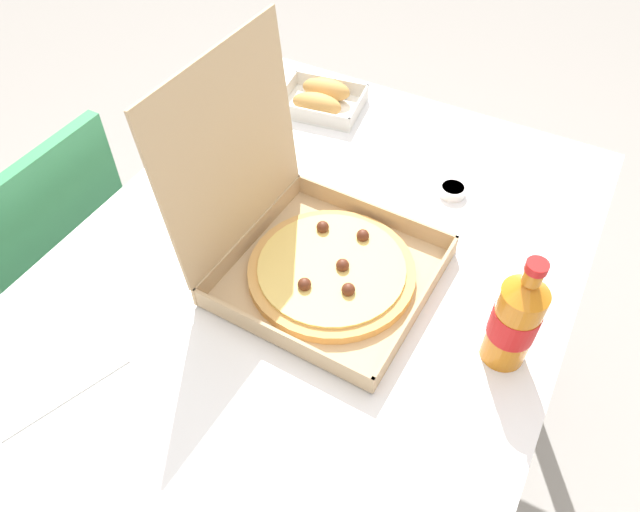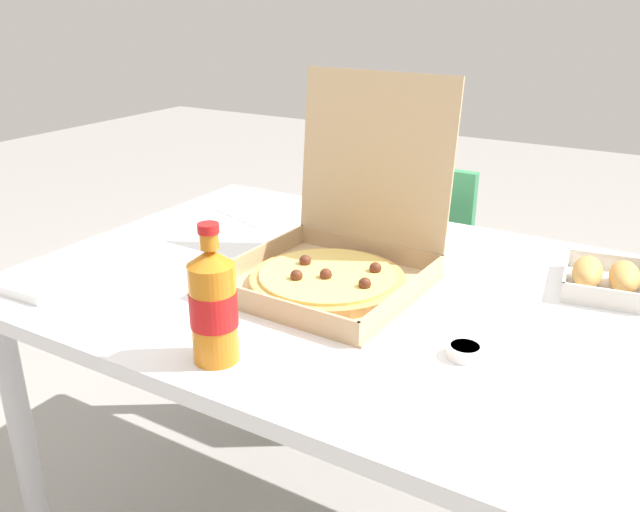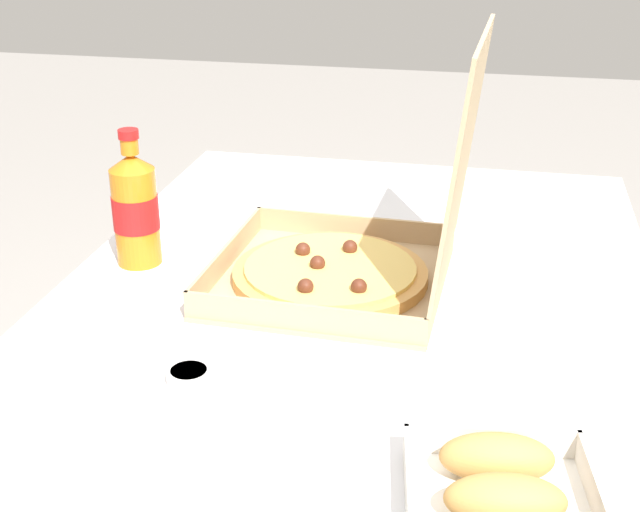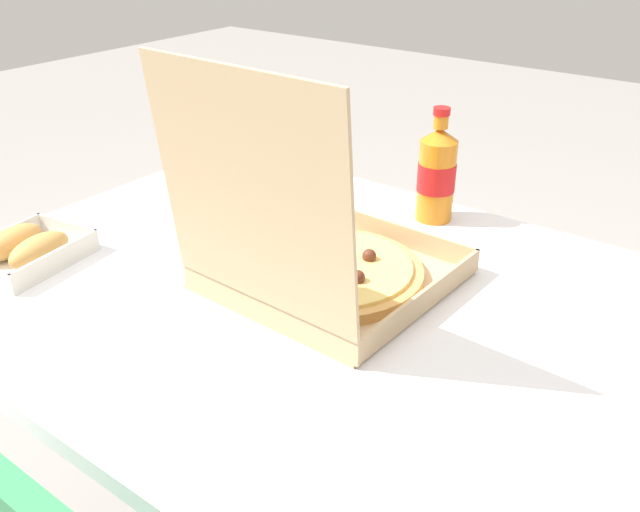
{
  "view_description": "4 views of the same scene",
  "coord_description": "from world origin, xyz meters",
  "px_view_note": "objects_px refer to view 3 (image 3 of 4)",
  "views": [
    {
      "loc": [
        -0.63,
        -0.36,
        1.56
      ],
      "look_at": [
        0.02,
        -0.01,
        0.75
      ],
      "focal_mm": 33.56,
      "sensor_mm": 36.0,
      "label": 1
    },
    {
      "loc": [
        0.58,
        -1.05,
        1.26
      ],
      "look_at": [
        -0.04,
        -0.0,
        0.77
      ],
      "focal_mm": 36.71,
      "sensor_mm": 36.0,
      "label": 2
    },
    {
      "loc": [
        1.18,
        0.19,
        1.32
      ],
      "look_at": [
        -0.03,
        -0.07,
        0.76
      ],
      "focal_mm": 48.18,
      "sensor_mm": 36.0,
      "label": 3
    },
    {
      "loc": [
        -0.58,
        0.76,
        1.3
      ],
      "look_at": [
        0.02,
        -0.03,
        0.77
      ],
      "focal_mm": 38.52,
      "sensor_mm": 36.0,
      "label": 4
    }
  ],
  "objects_px": {
    "paper_menu": "(532,210)",
    "napkin_pile": "(237,171)",
    "pizza_box_open": "(353,254)",
    "bread_side_box": "(500,482)",
    "dipping_sauce_cup": "(189,376)",
    "cola_bottle": "(135,208)"
  },
  "relations": [
    {
      "from": "paper_menu",
      "to": "napkin_pile",
      "type": "relative_size",
      "value": 1.91
    },
    {
      "from": "pizza_box_open",
      "to": "bread_side_box",
      "type": "height_order",
      "value": "pizza_box_open"
    },
    {
      "from": "pizza_box_open",
      "to": "napkin_pile",
      "type": "xyz_separation_m",
      "value": [
        -0.47,
        -0.33,
        -0.04
      ]
    },
    {
      "from": "cola_bottle",
      "to": "paper_menu",
      "type": "distance_m",
      "value": 0.74
    },
    {
      "from": "cola_bottle",
      "to": "paper_menu",
      "type": "xyz_separation_m",
      "value": [
        -0.37,
        0.63,
        -0.09
      ]
    },
    {
      "from": "bread_side_box",
      "to": "napkin_pile",
      "type": "height_order",
      "value": "bread_side_box"
    },
    {
      "from": "bread_side_box",
      "to": "napkin_pile",
      "type": "distance_m",
      "value": 1.09
    },
    {
      "from": "napkin_pile",
      "to": "paper_menu",
      "type": "bearing_deg",
      "value": 82.08
    },
    {
      "from": "pizza_box_open",
      "to": "paper_menu",
      "type": "bearing_deg",
      "value": 143.93
    },
    {
      "from": "paper_menu",
      "to": "bread_side_box",
      "type": "bearing_deg",
      "value": 17.72
    },
    {
      "from": "napkin_pile",
      "to": "dipping_sauce_cup",
      "type": "height_order",
      "value": "same"
    },
    {
      "from": "bread_side_box",
      "to": "paper_menu",
      "type": "bearing_deg",
      "value": 176.9
    },
    {
      "from": "paper_menu",
      "to": "napkin_pile",
      "type": "height_order",
      "value": "napkin_pile"
    },
    {
      "from": "bread_side_box",
      "to": "dipping_sauce_cup",
      "type": "distance_m",
      "value": 0.41
    },
    {
      "from": "bread_side_box",
      "to": "dipping_sauce_cup",
      "type": "height_order",
      "value": "bread_side_box"
    },
    {
      "from": "napkin_pile",
      "to": "dipping_sauce_cup",
      "type": "xyz_separation_m",
      "value": [
        0.78,
        0.18,
        0.0
      ]
    },
    {
      "from": "pizza_box_open",
      "to": "cola_bottle",
      "type": "xyz_separation_m",
      "value": [
        -0.01,
        -0.36,
        0.04
      ]
    },
    {
      "from": "napkin_pile",
      "to": "cola_bottle",
      "type": "bearing_deg",
      "value": -3.63
    },
    {
      "from": "napkin_pile",
      "to": "dipping_sauce_cup",
      "type": "distance_m",
      "value": 0.8
    },
    {
      "from": "cola_bottle",
      "to": "bread_side_box",
      "type": "bearing_deg",
      "value": 50.89
    },
    {
      "from": "pizza_box_open",
      "to": "paper_menu",
      "type": "relative_size",
      "value": 1.89
    },
    {
      "from": "bread_side_box",
      "to": "paper_menu",
      "type": "relative_size",
      "value": 1.0
    }
  ]
}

